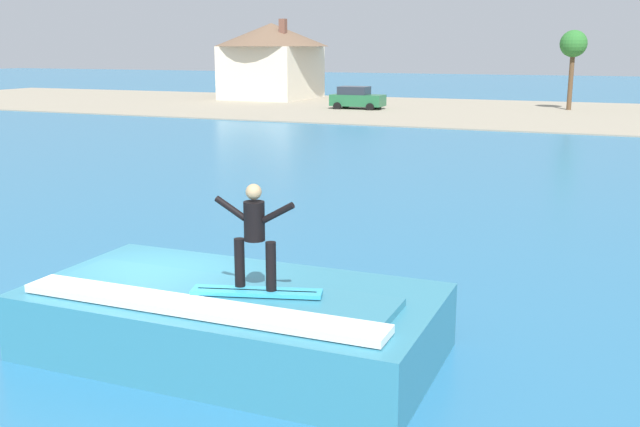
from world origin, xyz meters
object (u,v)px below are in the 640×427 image
(car_near_shore, at_px, (357,98))
(surfboard, at_px, (257,292))
(surfer, at_px, (254,231))
(wave_crest, at_px, (232,320))
(house_with_chimney, at_px, (272,56))
(tree_tall_bare, at_px, (573,46))

(car_near_shore, bearing_deg, surfboard, -72.24)
(surfboard, relative_size, surfer, 1.24)
(wave_crest, distance_m, surfboard, 0.99)
(wave_crest, distance_m, surfer, 1.75)
(car_near_shore, bearing_deg, house_with_chimney, 144.00)
(car_near_shore, bearing_deg, surfer, -72.28)
(surfboard, bearing_deg, wave_crest, 151.49)
(surfboard, relative_size, house_with_chimney, 0.18)
(house_with_chimney, bearing_deg, surfer, -64.19)
(surfboard, distance_m, surfer, 0.95)
(surfer, bearing_deg, car_near_shore, 107.72)
(surfer, bearing_deg, tree_tall_bare, 88.80)
(wave_crest, height_order, house_with_chimney, house_with_chimney)
(surfer, height_order, house_with_chimney, house_with_chimney)
(surfboard, xyz_separation_m, car_near_shore, (-14.82, 46.29, -0.31))
(house_with_chimney, bearing_deg, wave_crest, -64.57)
(house_with_chimney, bearing_deg, car_near_shore, -36.00)
(tree_tall_bare, bearing_deg, wave_crest, -91.86)
(wave_crest, bearing_deg, surfer, -25.72)
(surfer, bearing_deg, surfboard, -51.34)
(surfer, distance_m, house_with_chimney, 60.82)
(wave_crest, bearing_deg, tree_tall_bare, 88.14)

